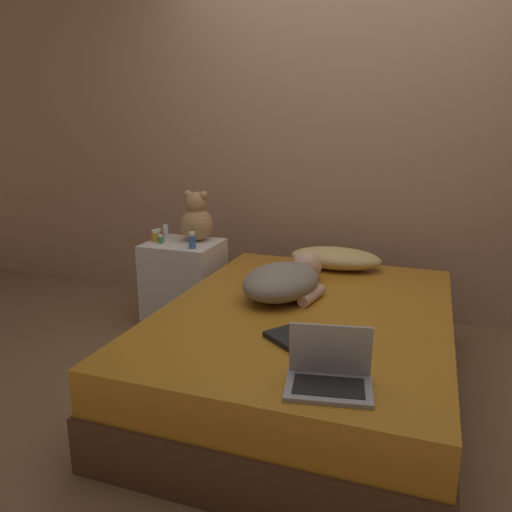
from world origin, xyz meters
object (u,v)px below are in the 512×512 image
Objects in this scene: book at (293,339)px; teddy_bear at (197,219)px; bottle_amber at (155,236)px; bottle_green at (161,239)px; bottle_clear at (166,233)px; person_lying at (286,279)px; bottle_blue at (192,240)px; laptop at (329,373)px; pillow at (335,258)px; bottle_orange at (159,234)px.

teddy_bear is at bearing 131.89° from book.
bottle_amber is 0.07m from bottle_green.
teddy_bear is at bearing 19.57° from bottle_clear.
bottle_amber is 0.27× the size of book.
bottle_amber reaches higher than person_lying.
bottle_blue reaches higher than book.
bottle_green is at bearing 168.68° from person_lying.
laptop reaches higher than bottle_green.
teddy_bear is (-0.93, -0.07, 0.20)m from pillow.
person_lying is at bearing 109.46° from book.
bottle_green is (0.01, -0.08, -0.03)m from bottle_clear.
pillow is 5.42× the size of bottle_blue.
bottle_clear is at bearing 39.61° from bottle_amber.
book is at bearing -60.80° from person_lying.
bottle_orange is at bearing 165.38° from person_lying.
person_lying is at bearing -21.07° from bottle_green.
pillow is 1.15m from bottle_green.
bottle_blue reaches higher than person_lying.
person_lying is 9.93× the size of bottle_orange.
bottle_clear is at bearing 164.82° from person_lying.
bottle_orange is (-1.19, -0.12, 0.09)m from pillow.
teddy_bear is 3.19× the size of bottle_blue.
pillow is 1.15m from book.
bottle_amber is at bearing 163.79° from bottle_blue.
bottle_blue is 1.27m from book.
bottle_amber is at bearing -171.27° from pillow.
bottle_blue is 1.38× the size of bottle_amber.
person_lying is at bearing -34.01° from teddy_bear.
laptop is 3.10× the size of bottle_blue.
laptop is at bearing -49.61° from teddy_bear.
bottle_blue is (-0.86, -0.27, 0.11)m from pillow.
bottle_amber reaches higher than bottle_orange.
pillow is 1.48m from laptop.
bottle_clear is 0.08m from bottle_green.
bottle_blue is (-1.12, 1.18, 0.13)m from laptop.
bottle_orange is 0.92× the size of bottle_amber.
bottle_orange is at bearing 154.89° from bottle_blue.
bottle_clear is 0.38× the size of book.
book is (-0.21, 0.31, -0.04)m from laptop.
bottle_green reaches higher than pillow.
bottle_amber is (-1.18, -0.18, 0.09)m from pillow.
teddy_bear is at bearing 108.17° from bottle_blue.
pillow is at bearing 6.93° from bottle_clear.
bottle_blue reaches higher than bottle_orange.
bottle_clear reaches higher than bottle_blue.
teddy_bear is at bearing 37.81° from bottle_green.
bottle_clear is 1.41× the size of bottle_amber.
pillow is 5.30× the size of bottle_clear.
person_lying is (-0.16, -0.59, 0.02)m from pillow.
pillow is 1.20m from bottle_amber.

